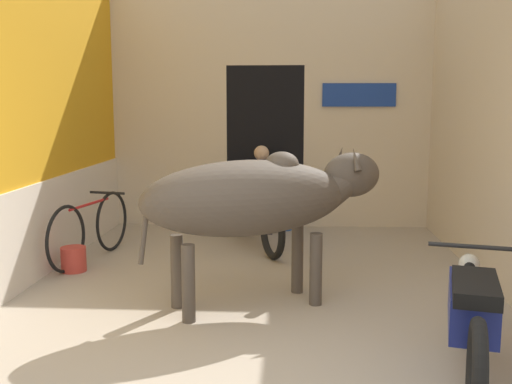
{
  "coord_description": "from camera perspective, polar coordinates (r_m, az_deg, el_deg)",
  "views": [
    {
      "loc": [
        0.31,
        -3.32,
        1.76
      ],
      "look_at": [
        -0.03,
        2.3,
        0.91
      ],
      "focal_mm": 42.0,
      "sensor_mm": 36.0,
      "label": 1
    }
  ],
  "objects": [
    {
      "name": "shopkeeper_seated",
      "position": [
        8.12,
        0.51,
        0.44
      ],
      "size": [
        0.45,
        0.33,
        1.18
      ],
      "color": "#3D3842",
      "rests_on": "ground_plane"
    },
    {
      "name": "bicycle",
      "position": [
        6.94,
        -15.46,
        -3.37
      ],
      "size": [
        0.49,
        1.66,
        0.73
      ],
      "color": "black",
      "rests_on": "ground_plane"
    },
    {
      "name": "motorcycle_far",
      "position": [
        7.34,
        -0.3,
        -1.82
      ],
      "size": [
        0.9,
        1.87,
        0.77
      ],
      "color": "black",
      "rests_on": "ground_plane"
    },
    {
      "name": "motorcycle_near",
      "position": [
        4.08,
        19.86,
        -10.89
      ],
      "size": [
        0.7,
        2.0,
        0.76
      ],
      "color": "black",
      "rests_on": "ground_plane"
    },
    {
      "name": "cow",
      "position": [
        5.12,
        0.28,
        -0.51
      ],
      "size": [
        2.22,
        1.39,
        1.37
      ],
      "color": "#4C4238",
      "rests_on": "ground_plane"
    },
    {
      "name": "wall_back_with_doorway",
      "position": [
        8.71,
        1.24,
        6.78
      ],
      "size": [
        4.45,
        0.93,
        3.44
      ],
      "color": "beige",
      "rests_on": "ground_plane"
    },
    {
      "name": "plastic_stool",
      "position": [
        8.32,
        2.7,
        -2.05
      ],
      "size": [
        0.31,
        0.31,
        0.43
      ],
      "color": "#2856B2",
      "rests_on": "ground_plane"
    },
    {
      "name": "wall_left_shopfront",
      "position": [
        6.43,
        -20.8,
        7.13
      ],
      "size": [
        0.25,
        5.12,
        3.44
      ],
      "color": "orange",
      "rests_on": "ground_plane"
    },
    {
      "name": "bucket",
      "position": [
        6.6,
        -16.98,
        -6.14
      ],
      "size": [
        0.26,
        0.26,
        0.26
      ],
      "color": "#C63D33",
      "rests_on": "ground_plane"
    },
    {
      "name": "wall_right_with_door",
      "position": [
        6.16,
        22.6,
        7.33
      ],
      "size": [
        0.22,
        5.12,
        3.44
      ],
      "color": "beige",
      "rests_on": "ground_plane"
    }
  ]
}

